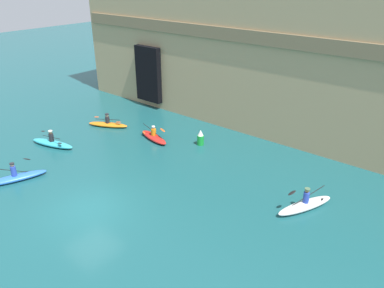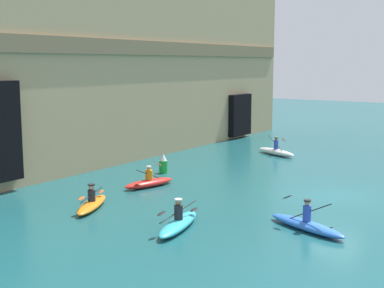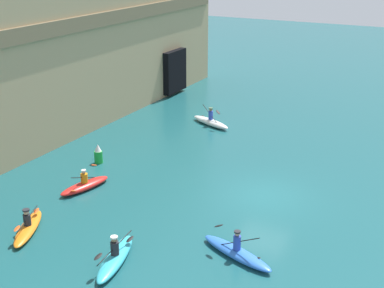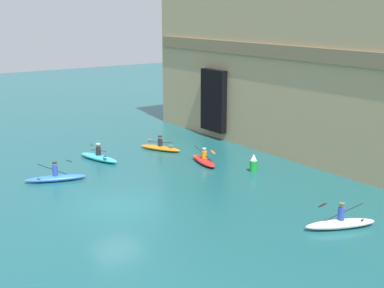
{
  "view_description": "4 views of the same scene",
  "coord_description": "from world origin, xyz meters",
  "px_view_note": "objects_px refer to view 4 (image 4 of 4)",
  "views": [
    {
      "loc": [
        13.93,
        -8.79,
        11.02
      ],
      "look_at": [
        1.08,
        6.88,
        1.46
      ],
      "focal_mm": 35.0,
      "sensor_mm": 36.0,
      "label": 1
    },
    {
      "loc": [
        -23.39,
        -8.05,
        6.03
      ],
      "look_at": [
        -2.09,
        6.49,
        2.1
      ],
      "focal_mm": 50.0,
      "sensor_mm": 36.0,
      "label": 2
    },
    {
      "loc": [
        -22.18,
        -7.68,
        11.41
      ],
      "look_at": [
        0.05,
        3.97,
        1.95
      ],
      "focal_mm": 50.0,
      "sensor_mm": 36.0,
      "label": 3
    },
    {
      "loc": [
        22.69,
        -11.55,
        9.65
      ],
      "look_at": [
        -1.22,
        5.59,
        2.13
      ],
      "focal_mm": 50.0,
      "sensor_mm": 36.0,
      "label": 4
    }
  ],
  "objects_px": {
    "kayak_white": "(340,223)",
    "kayak_red": "(204,160)",
    "kayak_orange": "(160,147)",
    "kayak_blue": "(56,178)",
    "marker_buoy": "(254,163)",
    "kayak_cyan": "(99,157)"
  },
  "relations": [
    {
      "from": "kayak_white",
      "to": "marker_buoy",
      "type": "relative_size",
      "value": 3.06
    },
    {
      "from": "kayak_blue",
      "to": "kayak_orange",
      "type": "distance_m",
      "value": 8.85
    },
    {
      "from": "kayak_white",
      "to": "kayak_cyan",
      "type": "bearing_deg",
      "value": -53.07
    },
    {
      "from": "kayak_white",
      "to": "kayak_blue",
      "type": "xyz_separation_m",
      "value": [
        -13.95,
        -7.86,
        -0.03
      ]
    },
    {
      "from": "kayak_red",
      "to": "kayak_cyan",
      "type": "xyz_separation_m",
      "value": [
        -4.64,
        -5.12,
        -0.0
      ]
    },
    {
      "from": "kayak_red",
      "to": "kayak_orange",
      "type": "xyz_separation_m",
      "value": [
        -4.43,
        -0.5,
        -0.02
      ]
    },
    {
      "from": "kayak_white",
      "to": "kayak_cyan",
      "type": "xyz_separation_m",
      "value": [
        -16.45,
        -3.93,
        -0.02
      ]
    },
    {
      "from": "marker_buoy",
      "to": "kayak_cyan",
      "type": "bearing_deg",
      "value": -139.49
    },
    {
      "from": "kayak_cyan",
      "to": "kayak_blue",
      "type": "relative_size",
      "value": 0.99
    },
    {
      "from": "kayak_orange",
      "to": "marker_buoy",
      "type": "bearing_deg",
      "value": -12.11
    },
    {
      "from": "kayak_white",
      "to": "kayak_orange",
      "type": "height_order",
      "value": "kayak_white"
    },
    {
      "from": "marker_buoy",
      "to": "kayak_white",
      "type": "bearing_deg",
      "value": -16.79
    },
    {
      "from": "kayak_red",
      "to": "marker_buoy",
      "type": "relative_size",
      "value": 2.71
    },
    {
      "from": "kayak_white",
      "to": "kayak_cyan",
      "type": "height_order",
      "value": "kayak_white"
    },
    {
      "from": "marker_buoy",
      "to": "kayak_orange",
      "type": "bearing_deg",
      "value": -165.35
    },
    {
      "from": "kayak_white",
      "to": "kayak_red",
      "type": "bearing_deg",
      "value": -72.26
    },
    {
      "from": "kayak_blue",
      "to": "kayak_cyan",
      "type": "bearing_deg",
      "value": 52.66
    },
    {
      "from": "kayak_orange",
      "to": "kayak_blue",
      "type": "bearing_deg",
      "value": -101.75
    },
    {
      "from": "kayak_white",
      "to": "kayak_blue",
      "type": "relative_size",
      "value": 0.96
    },
    {
      "from": "kayak_orange",
      "to": "marker_buoy",
      "type": "height_order",
      "value": "marker_buoy"
    },
    {
      "from": "kayak_blue",
      "to": "kayak_orange",
      "type": "bearing_deg",
      "value": 35.19
    },
    {
      "from": "kayak_blue",
      "to": "kayak_orange",
      "type": "relative_size",
      "value": 1.12
    }
  ]
}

